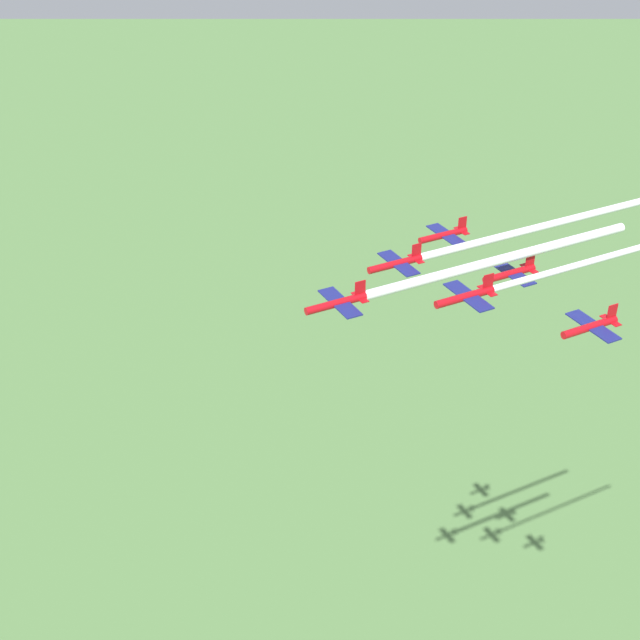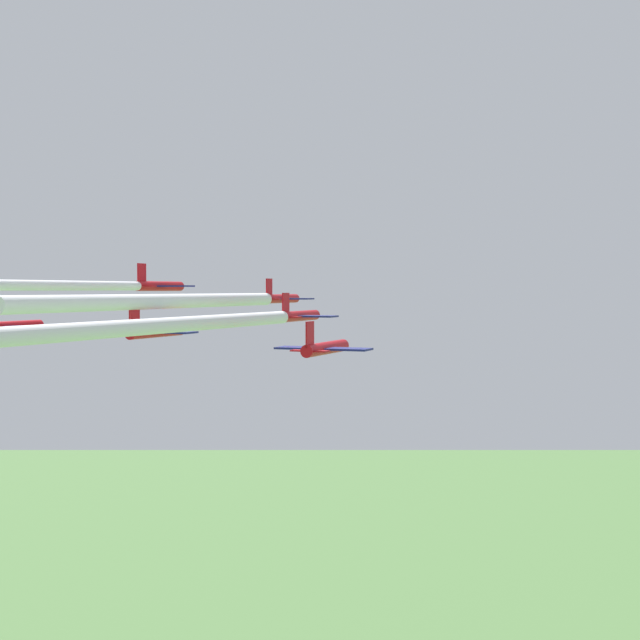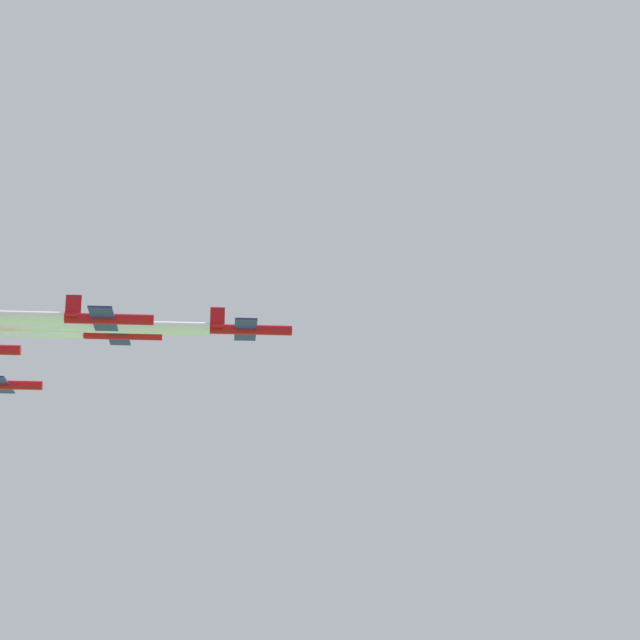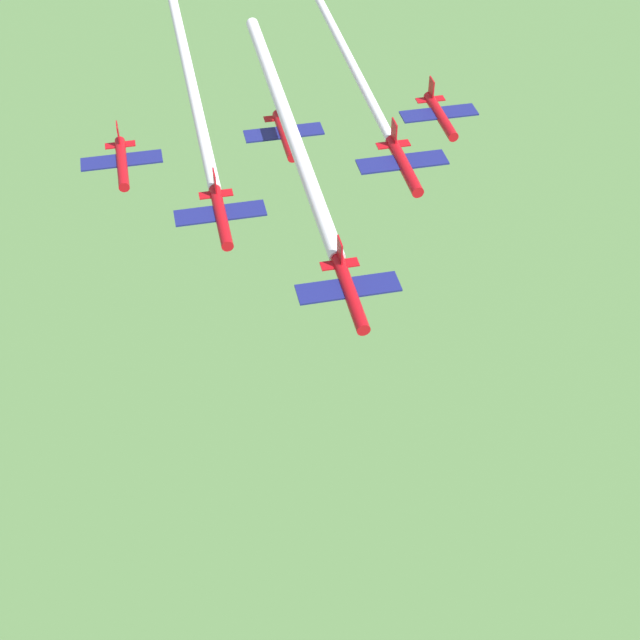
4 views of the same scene
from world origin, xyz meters
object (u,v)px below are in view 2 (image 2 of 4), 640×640
Objects in this scene: jet_3 at (8,326)px; jet_4 at (154,331)px; jet_2 at (298,316)px; jet_0 at (280,298)px; jet_5 at (324,348)px; jet_1 at (158,286)px.

jet_4 is (-3.89, -15.61, -0.22)m from jet_3.
jet_0 is at bearing 120.47° from jet_2.
jet_5 is (-7.79, -31.21, -1.30)m from jet_3.
jet_0 is at bearing 120.47° from jet_5.
jet_3 is at bearing -180.00° from jet_5.
jet_1 reaches higher than jet_2.
jet_4 is (-11.32, 11.11, -1.10)m from jet_2.
jet_0 reaches higher than jet_3.
jet_1 is 16.33m from jet_3.
jet_3 is (-22.64, 22.23, -2.44)m from jet_0.
jet_1 is at bearing -180.00° from jet_2.
jet_2 reaches higher than jet_4.
jet_5 is (-30.43, -8.99, -3.74)m from jet_0.
jet_2 reaches higher than jet_3.
jet_0 is 1.00× the size of jet_2.
jet_1 reaches higher than jet_5.
jet_1 is 1.00× the size of jet_5.
jet_4 is (-15.21, -4.49, -4.09)m from jet_1.
jet_3 is (-11.32, 11.11, -3.87)m from jet_1.
jet_2 is 16.01m from jet_5.
jet_0 is 1.00× the size of jet_3.
jet_0 is 31.82m from jet_3.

